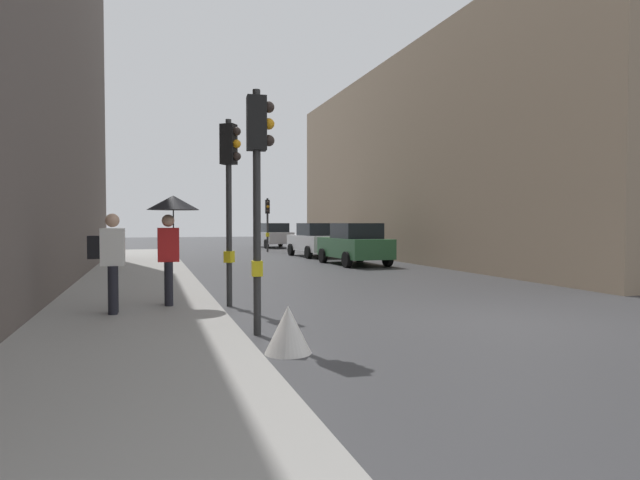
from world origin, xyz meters
name	(u,v)px	position (x,y,z in m)	size (l,w,h in m)	color
ground_plane	(511,323)	(0.00, 0.00, 0.00)	(120.00, 120.00, 0.00)	#38383A
sidewalk_kerb	(137,291)	(-6.37, 6.00, 0.08)	(3.20, 40.00, 0.16)	gray
building_facade_right	(493,165)	(10.77, 15.13, 4.77)	(12.00, 26.41, 9.54)	gray
traffic_light_near_right	(230,178)	(-4.45, 3.38, 2.71)	(0.43, 0.39, 3.93)	#2D2D2D
traffic_light_far_median	(268,215)	(0.84, 23.65, 2.27)	(0.25, 0.43, 3.28)	#2D2D2D
traffic_light_near_left	(258,167)	(-4.45, 0.41, 2.64)	(0.44, 0.27, 3.83)	#2D2D2D
car_silver_hatchback	(274,235)	(2.52, 29.14, 0.88)	(2.17, 4.28, 1.76)	#BCBCC1
car_white_compact	(316,240)	(2.25, 18.36, 0.88)	(2.22, 4.30, 1.76)	silver
car_green_estate	(355,244)	(2.21, 12.87, 0.88)	(2.13, 4.26, 1.76)	#2D6038
pedestrian_with_umbrella	(172,219)	(-5.65, 2.91, 1.84)	(1.00, 1.00, 2.14)	black
pedestrian_with_black_backpack	(110,257)	(-6.73, 2.23, 1.16)	(0.61, 0.36, 1.77)	black
warning_sign_triangle	(288,329)	(-4.31, -0.87, 0.33)	(0.64, 0.64, 0.65)	silver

